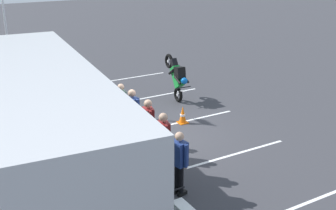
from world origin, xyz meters
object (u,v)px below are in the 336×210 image
object	(u,v)px
spectator_right	(132,112)
traffic_cone	(183,115)
spectator_left	(163,138)
parked_motorcycle_dark	(114,132)
flagpole	(4,15)
spectator_centre	(148,123)
stunt_motorcycle	(177,76)
tour_bus	(44,133)
spectator_far_right	(122,104)
spectator_far_left	(179,158)

from	to	relation	value
spectator_right	traffic_cone	world-z (taller)	spectator_right
spectator_left	parked_motorcycle_dark	size ratio (longest dim) A/B	0.88
parked_motorcycle_dark	flagpole	size ratio (longest dim) A/B	0.29
spectator_centre	stunt_motorcycle	distance (m)	5.07
tour_bus	stunt_motorcycle	size ratio (longest dim) A/B	4.91
tour_bus	spectator_right	distance (m)	3.49
spectator_left	spectator_right	distance (m)	2.17
spectator_left	spectator_far_right	bearing A→B (deg)	-2.45
flagpole	spectator_left	bearing A→B (deg)	-161.63
parked_motorcycle_dark	stunt_motorcycle	world-z (taller)	stunt_motorcycle
spectator_right	spectator_far_right	xyz separation A→B (m)	(1.03, -0.07, -0.08)
parked_motorcycle_dark	flagpole	distance (m)	6.46
spectator_right	traffic_cone	distance (m)	2.52
traffic_cone	spectator_far_right	bearing A→B (deg)	83.26
spectator_far_left	spectator_centre	size ratio (longest dim) A/B	0.95
stunt_motorcycle	spectator_far_left	bearing A→B (deg)	150.88
tour_bus	spectator_far_left	world-z (taller)	tour_bus
tour_bus	flagpole	distance (m)	7.37
spectator_far_left	flagpole	xyz separation A→B (m)	(8.74, 2.41, 2.51)
spectator_far_right	flagpole	size ratio (longest dim) A/B	0.24
spectator_far_right	traffic_cone	world-z (taller)	spectator_far_right
tour_bus	spectator_far_left	bearing A→B (deg)	-119.88
spectator_left	spectator_far_right	distance (m)	3.21
spectator_left	spectator_right	xyz separation A→B (m)	(2.17, -0.07, 0.01)
spectator_right	parked_motorcycle_dark	distance (m)	0.86
traffic_cone	stunt_motorcycle	bearing A→B (deg)	-24.42
spectator_far_right	stunt_motorcycle	xyz separation A→B (m)	(1.90, -3.17, 0.05)
traffic_cone	tour_bus	bearing A→B (deg)	114.33
stunt_motorcycle	traffic_cone	world-z (taller)	stunt_motorcycle
spectator_left	traffic_cone	xyz separation A→B (m)	(2.94, -2.33, -0.78)
spectator_centre	flagpole	xyz separation A→B (m)	(6.50, 2.66, 2.44)
spectator_right	spectator_left	bearing A→B (deg)	178.12
spectator_centre	traffic_cone	world-z (taller)	spectator_centre
flagpole	spectator_right	bearing A→B (deg)	-154.52
spectator_centre	spectator_far_right	xyz separation A→B (m)	(2.05, -0.02, -0.06)
spectator_far_left	spectator_left	xyz separation A→B (m)	(1.08, -0.13, 0.07)
spectator_far_left	tour_bus	bearing A→B (deg)	60.12
spectator_left	spectator_far_right	world-z (taller)	spectator_left
tour_bus	spectator_far_right	distance (m)	4.14
flagpole	traffic_cone	bearing A→B (deg)	-134.03
tour_bus	parked_motorcycle_dark	size ratio (longest dim) A/B	4.59
spectator_centre	flagpole	distance (m)	7.44
tour_bus	flagpole	size ratio (longest dim) A/B	1.32
spectator_left	stunt_motorcycle	distance (m)	6.08
spectator_right	flagpole	distance (m)	6.55
spectator_right	traffic_cone	bearing A→B (deg)	-71.09
spectator_right	stunt_motorcycle	world-z (taller)	stunt_motorcycle
spectator_centre	spectator_far_right	bearing A→B (deg)	-0.48
spectator_right	spectator_far_right	distance (m)	1.04
spectator_far_right	flagpole	distance (m)	5.77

